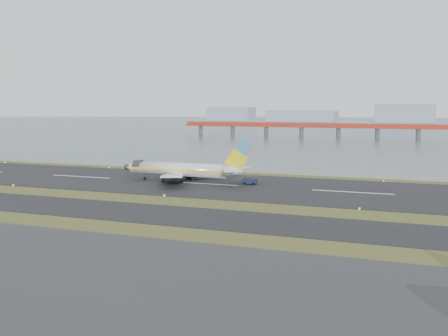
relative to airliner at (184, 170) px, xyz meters
The scene contains 9 objects.
ground 32.00m from the airliner, 78.50° to the right, with size 1000.00×1000.00×0.00m, color #2E4017.
taxiway_strip 43.77m from the airliner, 81.64° to the right, with size 1000.00×18.00×0.10m, color black.
runway_strip 7.30m from the airliner, 10.51° to the right, with size 1000.00×45.00×0.10m, color black.
seawall 29.66m from the airliner, 77.59° to the left, with size 1000.00×2.50×1.00m, color gray.
bay_water 428.88m from the airliner, 89.15° to the left, with size 1400.00×800.00×1.30m, color #43545F.
red_pier 220.44m from the airliner, 83.14° to the left, with size 260.00×5.00×10.20m.
far_shoreline 589.17m from the airliner, 88.06° to the left, with size 1400.00×80.00×60.50m.
airliner is the anchor object (origin of this frame).
pushback_tug 18.73m from the airliner, ahead, with size 3.83×2.50×2.33m.
Camera 1 is at (61.41, -107.78, 21.42)m, focal length 45.00 mm.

